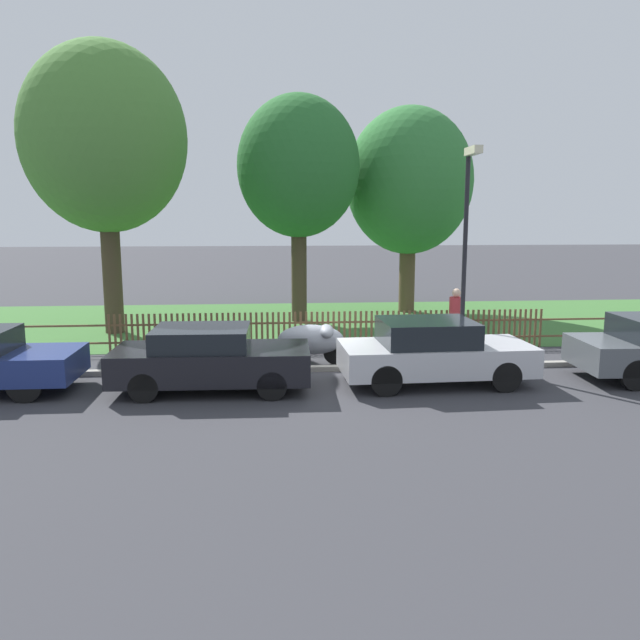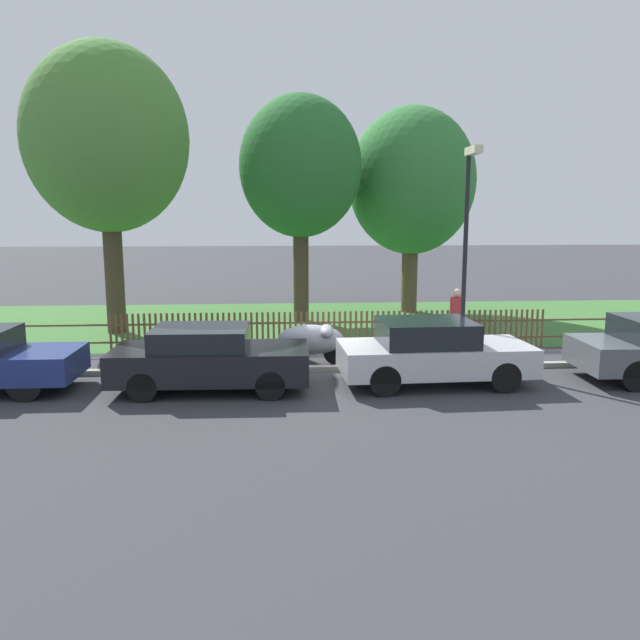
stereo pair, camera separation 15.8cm
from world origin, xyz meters
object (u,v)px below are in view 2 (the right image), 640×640
at_px(parked_car_black_saloon, 209,358).
at_px(tree_nearest_kerb, 107,140).
at_px(tree_mid_park, 412,182).
at_px(parked_car_navy_estate, 432,352).
at_px(covered_motorcycle, 312,340).
at_px(tree_behind_motorcycle, 300,168).
at_px(street_lamp, 467,229).
at_px(pedestrian_near_fence, 456,317).

xyz_separation_m(parked_car_black_saloon, tree_nearest_kerb, (-3.57, 6.78, 5.15)).
bearing_deg(parked_car_black_saloon, tree_mid_park, 59.27).
bearing_deg(tree_nearest_kerb, parked_car_navy_estate, -38.57).
relative_size(parked_car_black_saloon, covered_motorcycle, 2.22).
relative_size(tree_behind_motorcycle, street_lamp, 1.46).
distance_m(covered_motorcycle, tree_mid_park, 10.07).
relative_size(parked_car_black_saloon, tree_behind_motorcycle, 0.54).
bearing_deg(parked_car_navy_estate, street_lamp, 52.21).
relative_size(tree_nearest_kerb, street_lamp, 1.68).
bearing_deg(tree_behind_motorcycle, parked_car_black_saloon, -104.98).
bearing_deg(parked_car_black_saloon, covered_motorcycle, 44.17).
xyz_separation_m(parked_car_black_saloon, tree_behind_motorcycle, (2.27, 8.48, 4.49)).
height_order(parked_car_navy_estate, covered_motorcycle, parked_car_navy_estate).
relative_size(parked_car_navy_estate, pedestrian_near_fence, 2.38).
bearing_deg(street_lamp, parked_car_black_saloon, -163.51).
xyz_separation_m(parked_car_navy_estate, covered_motorcycle, (-2.48, 1.99, -0.10)).
bearing_deg(covered_motorcycle, tree_behind_motorcycle, 94.11).
distance_m(parked_car_navy_estate, tree_nearest_kerb, 11.83).
bearing_deg(parked_car_black_saloon, pedestrian_near_fence, 27.33).
bearing_deg(tree_mid_park, pedestrian_near_fence, -92.40).
height_order(covered_motorcycle, pedestrian_near_fence, pedestrian_near_fence).
height_order(covered_motorcycle, street_lamp, street_lamp).
bearing_deg(tree_behind_motorcycle, parked_car_navy_estate, -73.33).
bearing_deg(street_lamp, pedestrian_near_fence, 81.68).
xyz_separation_m(parked_car_black_saloon, pedestrian_near_fence, (6.12, 2.99, 0.30)).
distance_m(parked_car_navy_estate, street_lamp, 3.27).
bearing_deg(tree_nearest_kerb, covered_motorcycle, -38.51).
xyz_separation_m(parked_car_navy_estate, tree_behind_motorcycle, (-2.50, 8.34, 4.46)).
distance_m(covered_motorcycle, street_lamp, 4.55).
bearing_deg(tree_mid_park, tree_nearest_kerb, -160.73).
relative_size(tree_behind_motorcycle, tree_mid_park, 1.00).
bearing_deg(street_lamp, covered_motorcycle, 174.30).
bearing_deg(tree_mid_park, parked_car_navy_estate, -99.28).
distance_m(parked_car_navy_estate, tree_behind_motorcycle, 9.79).
relative_size(parked_car_black_saloon, tree_nearest_kerb, 0.47).
distance_m(parked_car_navy_estate, covered_motorcycle, 3.18).
bearing_deg(tree_nearest_kerb, tree_mid_park, 19.27).
relative_size(tree_nearest_kerb, pedestrian_near_fence, 4.98).
bearing_deg(pedestrian_near_fence, parked_car_black_saloon, 44.69).
relative_size(covered_motorcycle, tree_behind_motorcycle, 0.24).
distance_m(parked_car_black_saloon, covered_motorcycle, 3.12).
xyz_separation_m(tree_behind_motorcycle, pedestrian_near_fence, (3.85, -5.49, -4.20)).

